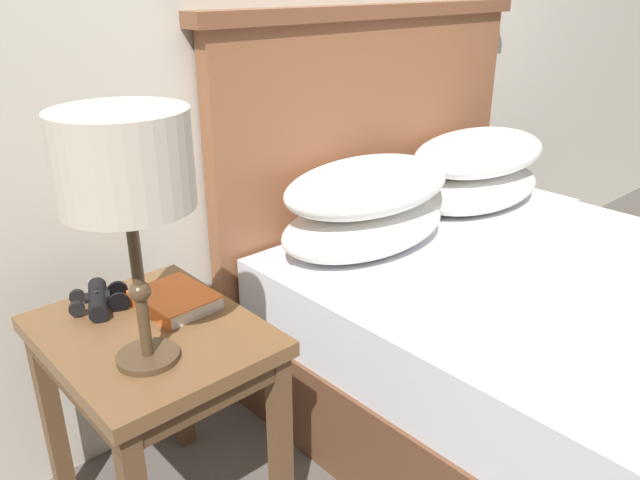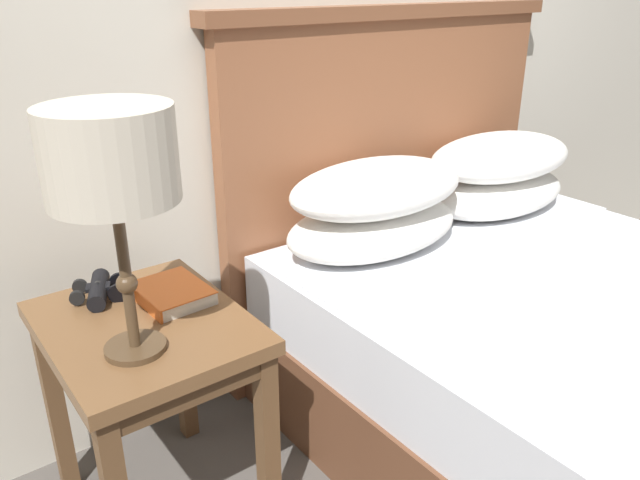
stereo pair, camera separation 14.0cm
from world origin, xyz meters
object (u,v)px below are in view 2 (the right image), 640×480
table_lamp (110,162)px  binoculars_pair (99,289)px  book_on_nightstand (171,293)px  nightstand (148,353)px  bed (579,355)px

table_lamp → binoculars_pair: 0.49m
table_lamp → book_on_nightstand: table_lamp is taller
nightstand → book_on_nightstand: 0.15m
nightstand → binoculars_pair: (-0.04, 0.17, 0.11)m
bed → book_on_nightstand: (-0.96, 0.55, 0.27)m
bed → table_lamp: 1.36m
nightstand → bed: bed is taller
book_on_nightstand → binoculars_pair: size_ratio=1.20×
nightstand → table_lamp: size_ratio=1.10×
nightstand → bed: size_ratio=0.30×
table_lamp → nightstand: bearing=60.6°
book_on_nightstand → nightstand: bearing=-149.8°
table_lamp → binoculars_pair: (0.02, 0.28, -0.39)m
bed → table_lamp: bearing=160.9°
nightstand → table_lamp: table_lamp is taller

